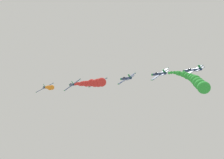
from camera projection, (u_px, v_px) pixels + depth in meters
airplane_lead at (45, 87)px, 110.23m from camera, size 8.49×10.35×5.04m
smoke_trail_lead at (49, 87)px, 95.56m from camera, size 3.06×13.99×2.14m
airplane_left_inner at (72, 85)px, 106.14m from camera, size 7.87×10.35×6.02m
smoke_trail_left_inner at (93, 83)px, 86.33m from camera, size 8.06×22.78×3.48m
airplane_right_inner at (97, 82)px, 101.04m from camera, size 8.74×10.35×4.54m
airplane_left_outer at (126, 78)px, 97.48m from camera, size 8.32×10.35×5.33m
airplane_right_outer at (159, 74)px, 93.34m from camera, size 8.17×10.35×5.59m
smoke_trail_right_outer at (195, 81)px, 68.16m from camera, size 7.86×26.33×8.20m
airplane_trailing at (193, 70)px, 89.62m from camera, size 8.69×10.35×4.65m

